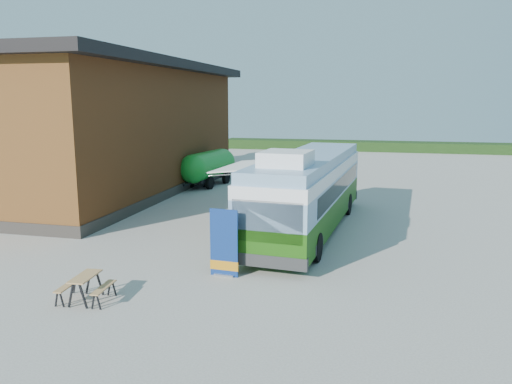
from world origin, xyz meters
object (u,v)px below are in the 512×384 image
(banner, at_px, (224,249))
(slurry_tanker, at_px, (208,166))
(bus, at_px, (309,189))
(person_a, at_px, (256,211))
(person_b, at_px, (206,174))
(picnic_table, at_px, (85,282))

(banner, bearing_deg, slurry_tanker, 115.27)
(bus, xyz_separation_m, person_a, (-1.96, -1.12, -0.78))
(person_b, bearing_deg, banner, 46.18)
(picnic_table, height_order, slurry_tanker, slurry_tanker)
(banner, height_order, picnic_table, banner)
(bus, height_order, banner, bus)
(picnic_table, bearing_deg, banner, 37.50)
(person_a, bearing_deg, person_b, 97.21)
(person_b, xyz_separation_m, slurry_tanker, (-0.00, 0.46, 0.47))
(person_a, distance_m, person_b, 11.66)
(picnic_table, relative_size, person_b, 0.86)
(bus, relative_size, person_b, 7.72)
(slurry_tanker, bearing_deg, banner, -60.90)
(bus, xyz_separation_m, picnic_table, (-4.77, -8.75, -1.21))
(picnic_table, bearing_deg, person_b, 94.47)
(picnic_table, distance_m, slurry_tanker, 18.52)
(bus, bearing_deg, person_b, 134.63)
(slurry_tanker, bearing_deg, picnic_table, -72.70)
(bus, height_order, person_a, bus)
(bus, relative_size, picnic_table, 8.97)
(banner, distance_m, person_b, 16.20)
(banner, height_order, person_a, banner)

